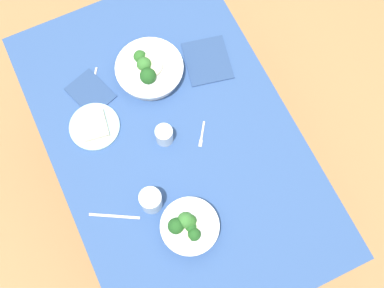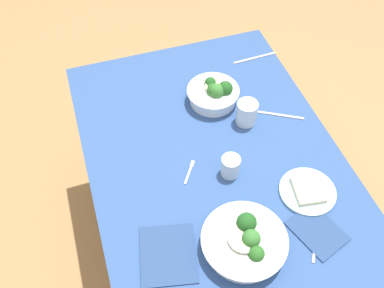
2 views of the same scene
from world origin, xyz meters
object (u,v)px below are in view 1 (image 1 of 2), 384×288
Objects in this scene: bread_side_plate at (94,126)px; table_knife_right at (114,216)px; napkin_folded_upper at (207,61)px; napkin_folded_lower at (91,93)px; broccoli_bowl_far at (189,227)px; fork_by_near_bowl at (202,135)px; water_glass_center at (164,135)px; water_glass_side at (151,200)px; broccoli_bowl_near at (149,70)px; fork_by_far_bowl at (94,79)px.

table_knife_right is (-0.36, 0.07, -0.01)m from bread_side_plate.
napkin_folded_upper is 1.17× the size of napkin_folded_lower.
broccoli_bowl_far is 1.07× the size of bread_side_plate.
napkin_folded_lower is (0.36, 0.33, 0.00)m from fork_by_near_bowl.
water_glass_side reaches higher than water_glass_center.
napkin_folded_lower reaches higher than fork_by_near_bowl.
table_knife_right is (0.16, 0.23, -0.04)m from broccoli_bowl_far.
broccoli_bowl_near is 1.38× the size of bread_side_plate.
water_glass_side is at bearing 30.06° from broccoli_bowl_far.
broccoli_bowl_far is 2.16× the size of water_glass_side.
table_knife_right is (-0.20, 0.30, -0.04)m from water_glass_center.
bread_side_plate is at bearing 109.22° from table_knife_right.
water_glass_center is at bearing 128.23° from napkin_folded_upper.
fork_by_far_bowl is 0.06m from napkin_folded_lower.
table_knife_right is 0.93× the size of napkin_folded_upper.
bread_side_plate is 2.39× the size of fork_by_far_bowl.
water_glass_side is 0.33m from fork_by_near_bowl.
water_glass_center is at bearing 63.59° from table_knife_right.
broccoli_bowl_near is 0.29m from water_glass_center.
water_glass_center is 0.39m from fork_by_far_bowl.
bread_side_plate is at bearing 12.70° from fork_by_far_bowl.
fork_by_near_bowl is 0.49m from napkin_folded_lower.
napkin_folded_upper is at bearing 108.41° from fork_by_far_bowl.
broccoli_bowl_near reaches higher than broccoli_bowl_far.
broccoli_bowl_far is at bearing 169.64° from water_glass_center.
water_glass_center reaches higher than fork_by_far_bowl.
bread_side_plate is 1.14× the size of napkin_folded_lower.
fork_by_near_bowl is (0.16, -0.29, -0.05)m from water_glass_side.
broccoli_bowl_far is 0.68m from napkin_folded_lower.
napkin_folded_upper is at bearing -44.93° from water_glass_side.
broccoli_bowl_near is 0.54m from water_glass_side.
broccoli_bowl_near reaches higher than water_glass_side.
broccoli_bowl_near is at bearing -132.69° from fork_by_near_bowl.
fork_by_far_bowl is at bearing -110.20° from fork_by_near_bowl.
table_knife_right is 1.08× the size of napkin_folded_lower.
napkin_folded_lower is (0.15, -0.04, -0.01)m from bread_side_plate.
broccoli_bowl_far is at bearing 40.57° from fork_by_far_bowl.
broccoli_bowl_near is 0.60m from table_knife_right.
bread_side_plate is at bearing 17.40° from broccoli_bowl_far.
bread_side_plate is 2.13× the size of fork_by_near_bowl.
broccoli_bowl_far reaches higher than bread_side_plate.
water_glass_side is (-0.38, -0.08, 0.04)m from bread_side_plate.
water_glass_center is 0.36m from napkin_folded_lower.
fork_by_near_bowl is at bearing -137.60° from napkin_folded_lower.
water_glass_side is at bearing -175.63° from napkin_folded_lower.
broccoli_bowl_near is 2.78× the size of water_glass_side.
napkin_folded_lower is (0.31, 0.19, -0.04)m from water_glass_center.
bread_side_plate is at bearing 54.73° from water_glass_center.
broccoli_bowl_near reaches higher than fork_by_near_bowl.
broccoli_bowl_far reaches higher than napkin_folded_lower.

